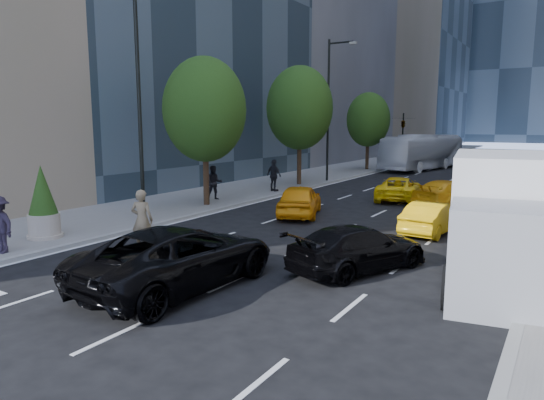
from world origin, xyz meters
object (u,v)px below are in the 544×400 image
Objects in this scene: city_bus at (423,152)px; box_truck at (501,216)px; planter_shrub at (43,203)px; black_sedan_lincoln at (179,257)px; black_sedan_mercedes at (358,248)px; skateboarder at (142,224)px.

box_truck reaches higher than city_bus.
city_bus is 4.41× the size of planter_shrub.
box_truck reaches higher than black_sedan_lincoln.
box_truck reaches higher than black_sedan_mercedes.
skateboarder reaches higher than black_sedan_lincoln.
black_sedan_lincoln is 0.79× the size of box_truck.
skateboarder is 10.95m from box_truck.
planter_shrub is at bearing 36.88° from black_sedan_mercedes.
city_bus is at bearing -82.07° from black_sedan_lincoln.
city_bus is at bearing 98.93° from box_truck.
black_sedan_mercedes is 0.39× the size of city_bus.
skateboarder is at bearing -78.72° from city_bus.
box_truck is (7.10, 5.32, 0.92)m from black_sedan_lincoln.
city_bus reaches higher than skateboarder.
box_truck reaches higher than planter_shrub.
city_bus is 35.96m from planter_shrub.
skateboarder is 7.06m from black_sedan_mercedes.
skateboarder is 0.76× the size of planter_shrub.
skateboarder is 0.27× the size of box_truck.
black_sedan_mercedes is at bearing -167.47° from box_truck.
black_sedan_mercedes is 33.66m from city_bus.
black_sedan_mercedes is (3.49, 3.88, -0.15)m from black_sedan_lincoln.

